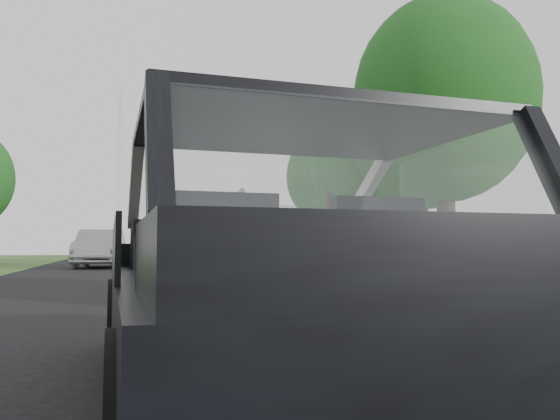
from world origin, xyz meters
TOP-DOWN VIEW (x-y plane):
  - ground at (0.00, 0.00)m, footprint 140.00×140.00m
  - subject_car at (0.00, 0.00)m, footprint 1.80×4.00m
  - dashboard at (0.00, 0.62)m, footprint 1.58×0.45m
  - driver_seat at (-0.40, -0.29)m, footprint 0.50×0.72m
  - passenger_seat at (0.40, -0.29)m, footprint 0.50×0.72m
  - steering_wheel at (-0.40, 0.33)m, footprint 0.36×0.36m
  - cat at (0.15, 0.65)m, footprint 0.54×0.20m
  - guardrail at (4.30, 10.00)m, footprint 0.05×90.00m
  - other_car at (-1.33, 22.12)m, footprint 2.48×5.20m
  - highway_sign at (5.52, 26.51)m, footprint 0.37×1.05m
  - utility_pole at (8.52, 19.87)m, footprint 0.28×0.28m
  - tree_0 at (8.21, 10.45)m, footprint 6.50×6.50m
  - tree_1 at (11.61, 17.17)m, footprint 6.92×6.92m
  - tree_2 at (10.35, 20.59)m, footprint 4.91×4.91m
  - tree_3 at (13.32, 31.55)m, footprint 6.85×6.85m

SIDE VIEW (x-z plane):
  - ground at x=0.00m, z-range 0.00..0.00m
  - guardrail at x=4.30m, z-range 0.42..0.74m
  - subject_car at x=0.00m, z-range 0.00..1.45m
  - other_car at x=-1.33m, z-range 0.00..1.65m
  - dashboard at x=0.00m, z-range 0.70..1.00m
  - driver_seat at x=-0.40m, z-range 0.67..1.09m
  - passenger_seat at x=0.40m, z-range 0.67..1.09m
  - steering_wheel at x=-0.40m, z-range 0.90..0.94m
  - cat at x=0.15m, z-range 0.96..1.19m
  - highway_sign at x=5.52m, z-range 0.00..2.64m
  - tree_2 at x=10.35m, z-range 0.00..6.92m
  - utility_pole at x=8.52m, z-range 0.00..7.84m
  - tree_0 at x=8.21m, z-range 0.00..7.90m
  - tree_3 at x=13.32m, z-range 0.00..8.81m
  - tree_1 at x=11.61m, z-range 0.00..9.05m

